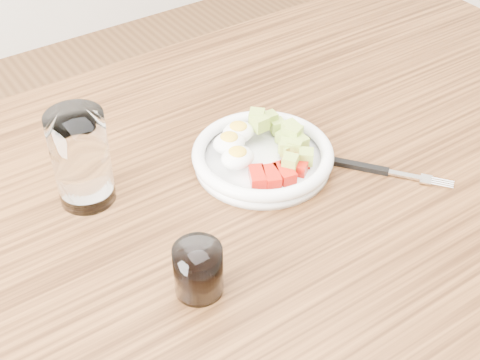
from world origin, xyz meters
name	(u,v)px	position (x,y,z in m)	size (l,w,h in m)	color
dining_table	(249,246)	(0.00, 0.00, 0.67)	(1.50, 0.90, 0.77)	brown
bowl	(262,154)	(0.06, 0.05, 0.79)	(0.21, 0.21, 0.05)	white
fork	(376,169)	(0.19, -0.06, 0.77)	(0.12, 0.15, 0.01)	black
water_glass	(81,159)	(-0.19, 0.13, 0.84)	(0.08, 0.08, 0.14)	white
coffee_glass	(198,270)	(-0.15, -0.10, 0.80)	(0.06, 0.06, 0.07)	white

